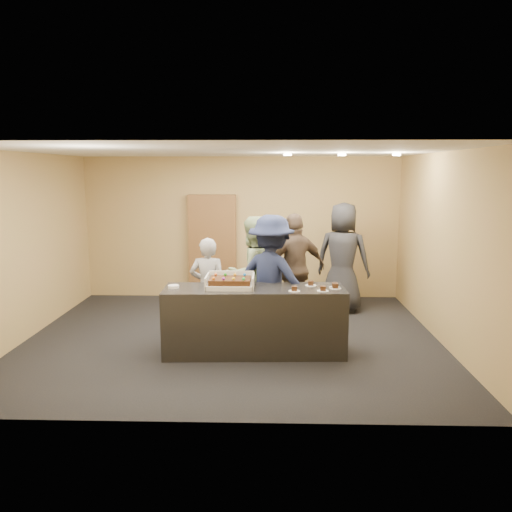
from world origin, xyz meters
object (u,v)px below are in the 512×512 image
Objects in this scene: serving_counter at (254,321)px; person_navy_man at (272,279)px; person_brown_extra at (295,269)px; plate_stack at (174,287)px; person_dark_suit at (343,257)px; sheet_cake at (230,281)px; person_server_grey at (208,288)px; storage_cabinet at (212,247)px; person_sage_man at (252,274)px; cake_box at (230,284)px.

person_navy_man is (0.23, 0.51, 0.46)m from serving_counter.
person_navy_man is 1.03× the size of person_brown_extra.
person_navy_man is (1.30, 0.54, -0.01)m from plate_stack.
person_brown_extra is 1.12m from person_dark_suit.
person_server_grey reaches higher than sheet_cake.
person_dark_suit is (0.86, 0.72, 0.06)m from person_brown_extra.
person_dark_suit is at bearing -20.00° from storage_cabinet.
serving_counter is 1.00m from person_server_grey.
person_brown_extra reaches higher than person_server_grey.
person_server_grey is 0.84× the size of person_sage_man.
cake_box is 0.74m from person_navy_man.
person_server_grey is (0.20, -2.34, -0.25)m from storage_cabinet.
serving_counter is 1.59m from person_brown_extra.
person_sage_man is at bearing 91.66° from serving_counter.
person_sage_man is at bearing -67.43° from storage_cabinet.
person_dark_suit is (1.47, 2.13, 0.50)m from serving_counter.
storage_cabinet is 3.14× the size of cake_box.
cake_box reaches higher than plate_stack.
serving_counter is at bearing 42.96° from person_brown_extra.
sheet_cake is at bearing 123.15° from person_server_grey.
serving_counter is 3.17m from storage_cabinet.
cake_box is 0.36× the size of person_brown_extra.
person_server_grey is 0.95m from person_navy_man.
serving_counter is 4.45× the size of sheet_cake.
storage_cabinet is 13.59× the size of plate_stack.
plate_stack is 2.21m from person_brown_extra.
cake_box is at bearing 42.69° from person_sage_man.
plate_stack is (-1.07, -0.03, 0.47)m from serving_counter.
person_sage_man is at bearing 56.91° from person_dark_suit.
serving_counter is 3.79× the size of cake_box.
person_server_grey reaches higher than serving_counter.
sheet_cake is at bearing -79.06° from storage_cabinet.
storage_cabinet reaches higher than person_server_grey.
cake_box reaches higher than sheet_cake.
serving_counter is 1.62× the size of person_server_grey.
plate_stack is (-0.75, -0.06, -0.03)m from cake_box.
person_navy_man reaches higher than sheet_cake.
storage_cabinet reaches higher than person_sage_man.
storage_cabinet is 3.03m from cake_box.
sheet_cake is at bearing 43.00° from person_sage_man.
storage_cabinet is 1.13× the size of person_sage_man.
sheet_cake is 3.68× the size of plate_stack.
person_sage_man is 1.92m from person_dark_suit.
plate_stack is at bearing 179.53° from serving_counter.
plate_stack is 1.43m from person_sage_man.
storage_cabinet is at bearing -39.09° from person_navy_man.
serving_counter is at bearing -73.24° from storage_cabinet.
person_brown_extra is at bearing -46.38° from storage_cabinet.
sheet_cake is 0.28× the size of person_dark_suit.
person_sage_man reaches higher than serving_counter.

